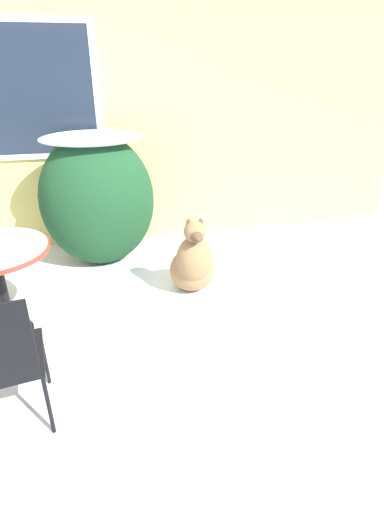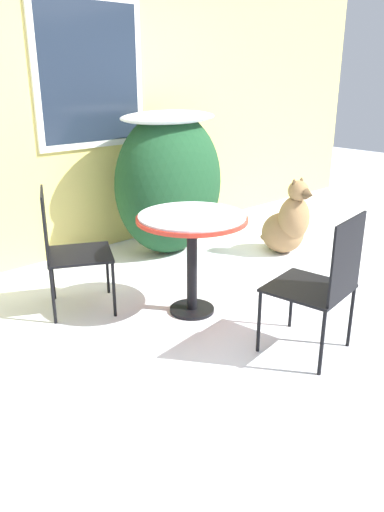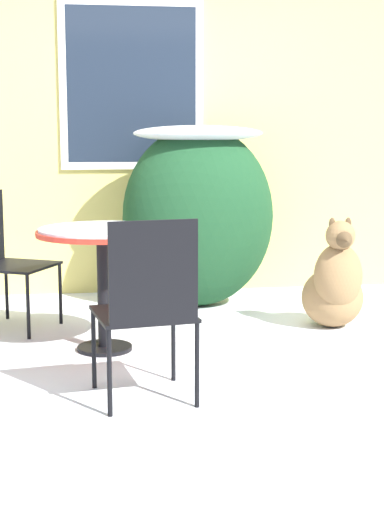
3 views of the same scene
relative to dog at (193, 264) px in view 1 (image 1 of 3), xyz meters
name	(u,v)px [view 1 (image 1 of 3)]	position (x,y,z in m)	size (l,w,h in m)	color
ground_plane	(84,355)	(-1.01, -0.74, -0.29)	(16.00, 16.00, 0.00)	white
house_wall	(69,106)	(-1.02, 1.46, 1.28)	(8.00, 0.10, 3.13)	#E5D16B
shrub_left	(97,197)	(-0.82, 0.84, 0.44)	(1.16, 0.83, 1.39)	#194223
dog	(193,264)	(0.00, 0.00, 0.00)	(0.45, 0.63, 0.78)	#937047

